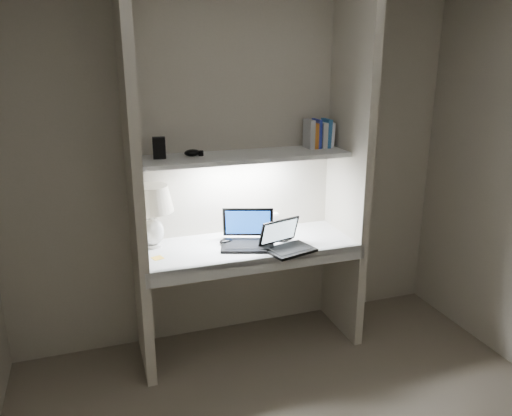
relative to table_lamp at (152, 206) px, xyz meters
name	(u,v)px	position (x,y,z in m)	size (l,w,h in m)	color
back_wall	(237,166)	(0.62, 0.13, 0.20)	(3.20, 0.01, 2.50)	beige
alcove_panel_left	(134,183)	(-0.11, -0.15, 0.20)	(0.06, 0.55, 2.50)	beige
alcove_panel_right	(349,167)	(1.35, -0.15, 0.20)	(0.06, 0.55, 2.50)	beige
desk	(249,246)	(0.62, -0.15, -0.30)	(1.40, 0.55, 0.04)	white
desk_apron	(262,265)	(0.62, -0.41, -0.33)	(1.46, 0.03, 0.10)	silver
shelf	(244,156)	(0.62, -0.05, 0.30)	(1.40, 0.36, 0.03)	silver
strip_light	(244,160)	(0.62, -0.05, 0.28)	(0.60, 0.04, 0.01)	white
table_lamp	(152,206)	(0.00, 0.00, 0.00)	(0.29, 0.29, 0.42)	white
laptop_main	(248,237)	(0.61, -0.15, -0.23)	(0.42, 0.39, 0.23)	black
laptop_netbook	(286,243)	(0.82, -0.33, -0.24)	(0.36, 0.33, 0.19)	black
speaker	(272,221)	(0.86, 0.07, -0.22)	(0.09, 0.06, 0.12)	silver
mouse	(226,241)	(0.47, -0.10, -0.26)	(0.10, 0.06, 0.04)	black
cable_coil	(285,238)	(0.88, -0.14, -0.28)	(0.10, 0.10, 0.01)	black
sticky_note	(158,258)	(-0.01, -0.21, -0.28)	(0.07, 0.07, 0.00)	yellow
book_row	(319,134)	(1.19, 0.02, 0.41)	(0.19, 0.13, 0.20)	white
shelf_box	(159,148)	(0.07, -0.01, 0.38)	(0.08, 0.06, 0.13)	black
shelf_gadget	(192,153)	(0.28, -0.01, 0.34)	(0.11, 0.08, 0.05)	black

